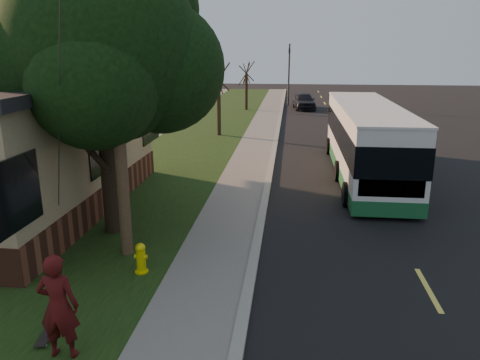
% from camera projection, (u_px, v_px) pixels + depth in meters
% --- Properties ---
extents(ground, '(120.00, 120.00, 0.00)m').
position_uv_depth(ground, '(250.00, 280.00, 10.88)').
color(ground, black).
rests_on(ground, ground).
extents(road, '(8.00, 80.00, 0.01)m').
position_uv_depth(road, '(364.00, 174.00, 20.02)').
color(road, black).
rests_on(road, ground).
extents(curb, '(0.25, 80.00, 0.12)m').
position_uv_depth(curb, '(270.00, 170.00, 20.42)').
color(curb, gray).
rests_on(curb, ground).
extents(sidewalk, '(2.00, 80.00, 0.08)m').
position_uv_depth(sidewalk, '(248.00, 170.00, 20.53)').
color(sidewalk, slate).
rests_on(sidewalk, ground).
extents(grass_verge, '(5.00, 80.00, 0.07)m').
position_uv_depth(grass_verge, '(170.00, 167.00, 20.90)').
color(grass_verge, black).
rests_on(grass_verge, ground).
extents(fire_hydrant, '(0.32, 0.32, 0.74)m').
position_uv_depth(fire_hydrant, '(141.00, 258.00, 11.03)').
color(fire_hydrant, yellow).
rests_on(fire_hydrant, grass_verge).
extents(utility_pole, '(2.86, 3.21, 9.07)m').
position_uv_depth(utility_pole, '(114.00, 74.00, 10.90)').
color(utility_pole, '#473321').
rests_on(utility_pole, ground).
extents(leafy_tree, '(6.30, 6.00, 7.80)m').
position_uv_depth(leafy_tree, '(104.00, 49.00, 12.43)').
color(leafy_tree, black).
rests_on(leafy_tree, grass_verge).
extents(bare_tree_near, '(1.38, 1.21, 4.31)m').
position_uv_depth(bare_tree_near, '(219.00, 100.00, 27.86)').
color(bare_tree_near, black).
rests_on(bare_tree_near, grass_verge).
extents(bare_tree_far, '(1.38, 1.21, 4.03)m').
position_uv_depth(bare_tree_far, '(246.00, 87.00, 39.32)').
color(bare_tree_far, black).
rests_on(bare_tree_far, grass_verge).
extents(traffic_signal, '(0.18, 0.22, 5.50)m').
position_uv_depth(traffic_signal, '(289.00, 70.00, 42.45)').
color(traffic_signal, '#2D2D30').
rests_on(traffic_signal, ground).
extents(transit_bus, '(2.53, 10.99, 2.98)m').
position_uv_depth(transit_bus, '(366.00, 139.00, 19.24)').
color(transit_bus, silver).
rests_on(transit_bus, ground).
extents(skateboarder, '(0.72, 0.49, 1.90)m').
position_uv_depth(skateboarder, '(58.00, 306.00, 7.88)').
color(skateboarder, '#440D0D').
rests_on(skateboarder, grass_verge).
extents(skateboard_main, '(0.32, 0.82, 0.07)m').
position_uv_depth(skateboard_main, '(47.00, 334.00, 8.63)').
color(skateboard_main, black).
rests_on(skateboard_main, grass_verge).
extents(dumpster, '(1.40, 1.17, 1.14)m').
position_uv_depth(dumpster, '(75.00, 170.00, 18.23)').
color(dumpster, black).
rests_on(dumpster, building_lot).
extents(distant_car, '(2.12, 4.36, 1.43)m').
position_uv_depth(distant_car, '(304.00, 101.00, 40.55)').
color(distant_car, black).
rests_on(distant_car, ground).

